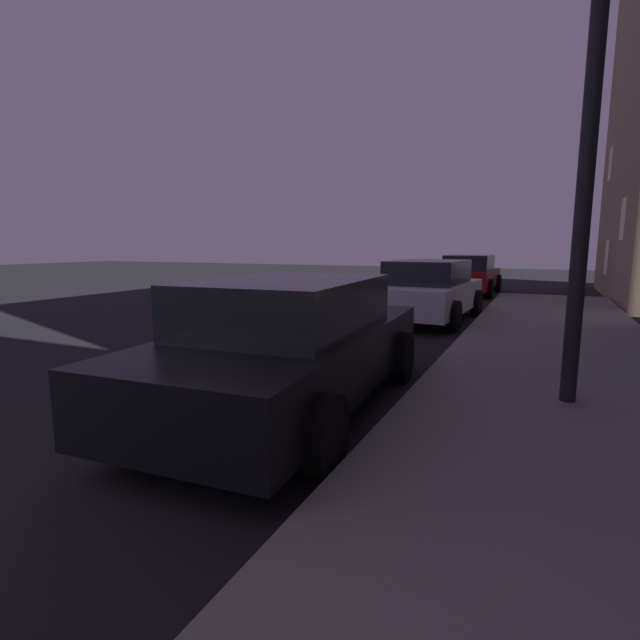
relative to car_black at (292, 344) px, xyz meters
The scene contains 3 objects.
car_black is the anchor object (origin of this frame).
car_white 6.84m from the car_black, 90.02° to the left, with size 2.16×4.30×1.43m.
car_red 13.76m from the car_black, 90.01° to the left, with size 2.00×4.33×1.43m.
Camera 1 is at (5.30, 0.43, 1.78)m, focal length 26.75 mm.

